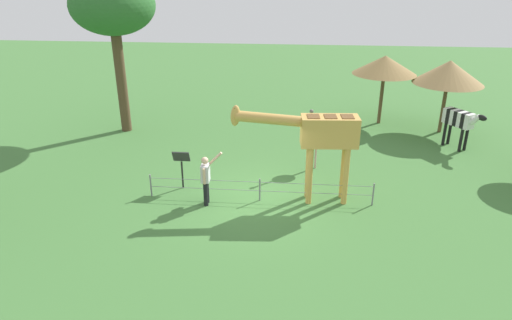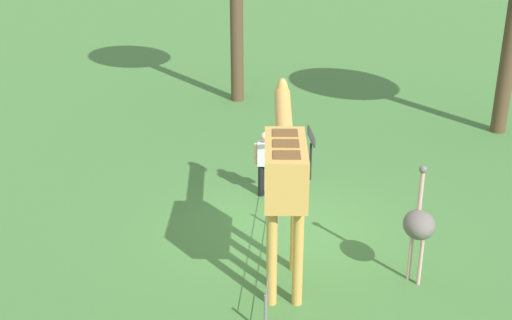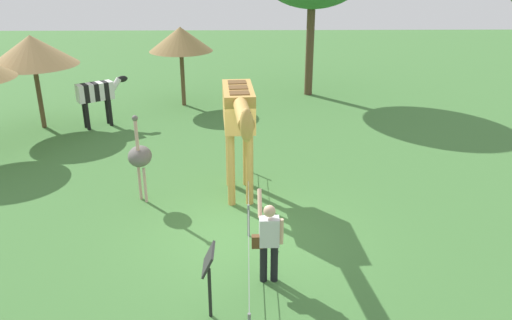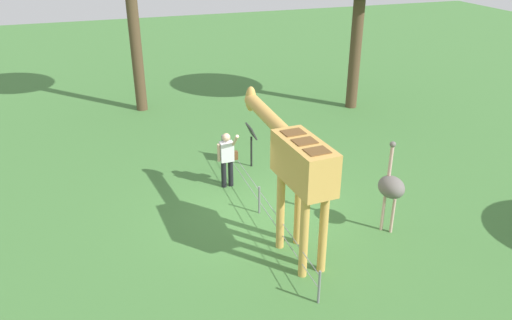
{
  "view_description": "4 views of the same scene",
  "coord_description": "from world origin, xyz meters",
  "px_view_note": "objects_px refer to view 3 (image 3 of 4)",
  "views": [
    {
      "loc": [
        -1.04,
        12.91,
        6.95
      ],
      "look_at": [
        0.06,
        0.72,
        1.67
      ],
      "focal_mm": 32.35,
      "sensor_mm": 36.0,
      "label": 1
    },
    {
      "loc": [
        -12.36,
        -0.55,
        6.82
      ],
      "look_at": [
        -0.27,
        0.48,
        1.7
      ],
      "focal_mm": 46.9,
      "sensor_mm": 36.0,
      "label": 2
    },
    {
      "loc": [
        9.71,
        0.05,
        5.8
      ],
      "look_at": [
        -0.46,
        0.23,
        1.59
      ],
      "focal_mm": 36.12,
      "sensor_mm": 36.0,
      "label": 3
    },
    {
      "loc": [
        -10.29,
        3.61,
        6.64
      ],
      "look_at": [
        0.02,
        0.14,
        1.48
      ],
      "focal_mm": 35.26,
      "sensor_mm": 36.0,
      "label": 4
    }
  ],
  "objects_px": {
    "shade_hut_near": "(32,50)",
    "shade_hut_far": "(181,39)",
    "visitor": "(268,239)",
    "info_sign": "(209,269)",
    "ostrich": "(140,156)",
    "zebra": "(97,94)",
    "giraffe": "(239,116)"
  },
  "relations": [
    {
      "from": "shade_hut_near",
      "to": "info_sign",
      "type": "relative_size",
      "value": 2.4
    },
    {
      "from": "visitor",
      "to": "info_sign",
      "type": "bearing_deg",
      "value": -45.41
    },
    {
      "from": "giraffe",
      "to": "visitor",
      "type": "distance_m",
      "value": 3.64
    },
    {
      "from": "visitor",
      "to": "shade_hut_near",
      "type": "bearing_deg",
      "value": -140.51
    },
    {
      "from": "ostrich",
      "to": "info_sign",
      "type": "relative_size",
      "value": 1.7
    },
    {
      "from": "zebra",
      "to": "info_sign",
      "type": "height_order",
      "value": "zebra"
    },
    {
      "from": "zebra",
      "to": "shade_hut_near",
      "type": "height_order",
      "value": "shade_hut_near"
    },
    {
      "from": "zebra",
      "to": "visitor",
      "type": "bearing_deg",
      "value": 31.09
    },
    {
      "from": "ostrich",
      "to": "shade_hut_far",
      "type": "distance_m",
      "value": 8.47
    },
    {
      "from": "shade_hut_near",
      "to": "shade_hut_far",
      "type": "xyz_separation_m",
      "value": [
        -2.65,
        4.56,
        -0.08
      ]
    },
    {
      "from": "zebra",
      "to": "shade_hut_far",
      "type": "relative_size",
      "value": 0.55
    },
    {
      "from": "giraffe",
      "to": "ostrich",
      "type": "bearing_deg",
      "value": -89.76
    },
    {
      "from": "shade_hut_far",
      "to": "zebra",
      "type": "bearing_deg",
      "value": -45.59
    },
    {
      "from": "ostrich",
      "to": "shade_hut_far",
      "type": "relative_size",
      "value": 0.74
    },
    {
      "from": "visitor",
      "to": "ostrich",
      "type": "distance_m",
      "value": 4.47
    },
    {
      "from": "visitor",
      "to": "ostrich",
      "type": "bearing_deg",
      "value": -138.64
    },
    {
      "from": "shade_hut_far",
      "to": "info_sign",
      "type": "height_order",
      "value": "shade_hut_far"
    },
    {
      "from": "ostrich",
      "to": "info_sign",
      "type": "height_order",
      "value": "ostrich"
    },
    {
      "from": "giraffe",
      "to": "ostrich",
      "type": "height_order",
      "value": "giraffe"
    },
    {
      "from": "giraffe",
      "to": "ostrich",
      "type": "relative_size",
      "value": 1.71
    },
    {
      "from": "giraffe",
      "to": "shade_hut_near",
      "type": "distance_m",
      "value": 8.95
    },
    {
      "from": "shade_hut_near",
      "to": "shade_hut_far",
      "type": "relative_size",
      "value": 1.04
    },
    {
      "from": "zebra",
      "to": "info_sign",
      "type": "distance_m",
      "value": 11.09
    },
    {
      "from": "ostrich",
      "to": "info_sign",
      "type": "xyz_separation_m",
      "value": [
        4.35,
        1.93,
        -0.23
      ]
    },
    {
      "from": "ostrich",
      "to": "giraffe",
      "type": "bearing_deg",
      "value": 90.24
    },
    {
      "from": "shade_hut_far",
      "to": "info_sign",
      "type": "bearing_deg",
      "value": 8.39
    },
    {
      "from": "shade_hut_far",
      "to": "visitor",
      "type": "bearing_deg",
      "value": 13.86
    },
    {
      "from": "ostrich",
      "to": "zebra",
      "type": "bearing_deg",
      "value": -156.14
    },
    {
      "from": "giraffe",
      "to": "zebra",
      "type": "bearing_deg",
      "value": -139.41
    },
    {
      "from": "shade_hut_near",
      "to": "ostrich",
      "type": "bearing_deg",
      "value": 38.34
    },
    {
      "from": "visitor",
      "to": "zebra",
      "type": "xyz_separation_m",
      "value": [
        -9.13,
        -5.51,
        0.26
      ]
    },
    {
      "from": "visitor",
      "to": "info_sign",
      "type": "distance_m",
      "value": 1.43
    }
  ]
}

